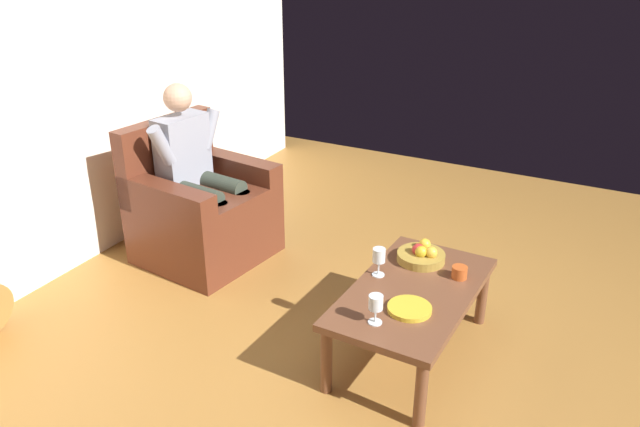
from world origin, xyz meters
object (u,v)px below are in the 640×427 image
at_px(wine_glass_near, 376,304).
at_px(fruit_bowl, 422,255).
at_px(coffee_table, 413,298).
at_px(armchair, 201,211).
at_px(decorative_dish, 410,309).
at_px(wine_glass_far, 379,257).
at_px(person_seated, 197,168).
at_px(candle_jar, 459,272).

distance_m(wine_glass_near, fruit_bowl, 0.70).
bearing_deg(coffee_table, fruit_bowl, -168.29).
height_order(armchair, decorative_dish, armchair).
bearing_deg(armchair, decorative_dish, 78.22).
bearing_deg(wine_glass_far, wine_glass_near, 20.79).
xyz_separation_m(wine_glass_near, fruit_bowl, (-0.69, -0.01, -0.07)).
bearing_deg(person_seated, wine_glass_far, 83.70).
height_order(armchair, coffee_table, armchair).
bearing_deg(person_seated, coffee_table, 83.83).
bearing_deg(coffee_table, armchair, -103.41).
relative_size(coffee_table, candle_jar, 12.95).
relative_size(wine_glass_far, candle_jar, 1.92).
distance_m(person_seated, wine_glass_near, 1.84).
distance_m(coffee_table, fruit_bowl, 0.34).
height_order(person_seated, wine_glass_far, person_seated).
xyz_separation_m(armchair, wine_glass_far, (0.36, 1.50, 0.19)).
height_order(armchair, wine_glass_far, armchair).
relative_size(wine_glass_far, fruit_bowl, 0.60).
height_order(wine_glass_near, decorative_dish, wine_glass_near).
distance_m(armchair, person_seated, 0.32).
relative_size(person_seated, decorative_dish, 5.49).
height_order(wine_glass_far, decorative_dish, wine_glass_far).
xyz_separation_m(person_seated, wine_glass_near, (0.79, 1.66, -0.14)).
height_order(wine_glass_near, fruit_bowl, wine_glass_near).
xyz_separation_m(coffee_table, wine_glass_near, (0.38, -0.06, 0.16)).
relative_size(wine_glass_far, decorative_dish, 0.73).
bearing_deg(wine_glass_far, fruit_bowl, 149.56).
relative_size(coffee_table, decorative_dish, 4.95).
bearing_deg(coffee_table, person_seated, -103.42).
distance_m(armchair, fruit_bowl, 1.66).
xyz_separation_m(person_seated, decorative_dish, (0.61, 1.77, -0.23)).
bearing_deg(wine_glass_far, person_seated, -103.55).
relative_size(armchair, wine_glass_near, 6.27).
distance_m(wine_glass_near, wine_glass_far, 0.46).
bearing_deg(decorative_dish, coffee_table, -165.41).
distance_m(decorative_dish, candle_jar, 0.45).
bearing_deg(candle_jar, decorative_dish, -16.67).
relative_size(person_seated, wine_glass_near, 8.02).
xyz_separation_m(person_seated, candle_jar, (0.18, 1.90, -0.21)).
height_order(wine_glass_near, wine_glass_far, wine_glass_far).
height_order(fruit_bowl, decorative_dish, fruit_bowl).
distance_m(coffee_table, wine_glass_far, 0.28).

